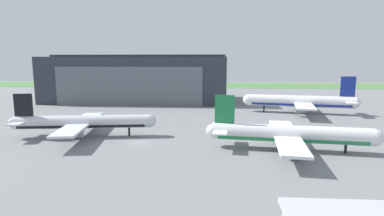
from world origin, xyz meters
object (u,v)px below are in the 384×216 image
Objects in this scene: airliner_near_left at (83,122)px; airliner_near_right at (290,134)px; maintenance_hangar at (139,79)px.

airliner_near_right is at bearing -9.67° from airliner_near_left.
airliner_near_left is 1.00× the size of airliner_near_right.
maintenance_hangar reaches higher than airliner_near_right.
airliner_near_right is (54.78, -84.58, -7.40)m from maintenance_hangar.
airliner_near_left is at bearing 170.33° from airliner_near_right.
airliner_near_left is at bearing -87.52° from maintenance_hangar.
maintenance_hangar is 101.05m from airliner_near_right.
maintenance_hangar is 76.21m from airliner_near_left.
airliner_near_right reaches higher than airliner_near_left.
maintenance_hangar reaches higher than airliner_near_left.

